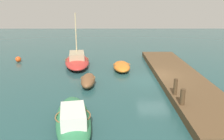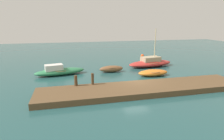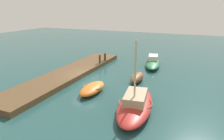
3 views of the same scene
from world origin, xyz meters
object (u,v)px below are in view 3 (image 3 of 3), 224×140
Objects in this scene: rowboat_orange at (92,88)px; mooring_post_mid_west at (100,59)px; dinghy_brown at (137,77)px; motorboat_green at (153,62)px; sailboat_red at (135,104)px; mooring_post_west at (105,57)px.

mooring_post_mid_west is (-7.35, -3.00, 0.66)m from rowboat_orange.
dinghy_brown is at bearing 61.60° from mooring_post_mid_west.
mooring_post_mid_west reaches higher than motorboat_green.
motorboat_green is at bearing 163.22° from rowboat_orange.
rowboat_orange is 1.21× the size of dinghy_brown.
mooring_post_west is at bearing -153.44° from sailboat_red.
rowboat_orange is at bearing -33.48° from dinghy_brown.
sailboat_red is at bearing 67.69° from rowboat_orange.
rowboat_orange is 4.73m from sailboat_red.
rowboat_orange is 9.35m from mooring_post_west.
rowboat_orange is at bearing 18.76° from mooring_post_west.
sailboat_red is 6.17m from dinghy_brown.
mooring_post_mid_west is at bearing 0.00° from mooring_post_west.
sailboat_red is at bearing -3.56° from motorboat_green.
sailboat_red is 2.29× the size of dinghy_brown.
mooring_post_west reaches higher than motorboat_green.
mooring_post_west is (-4.59, -5.74, 0.56)m from dinghy_brown.
mooring_post_west reaches higher than dinghy_brown.
rowboat_orange is 7.97m from mooring_post_mid_west.
dinghy_brown is at bearing 145.80° from rowboat_orange.
mooring_post_west is at bearing -85.45° from motorboat_green.
mooring_post_west is (-8.84, -3.00, 0.60)m from rowboat_orange.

